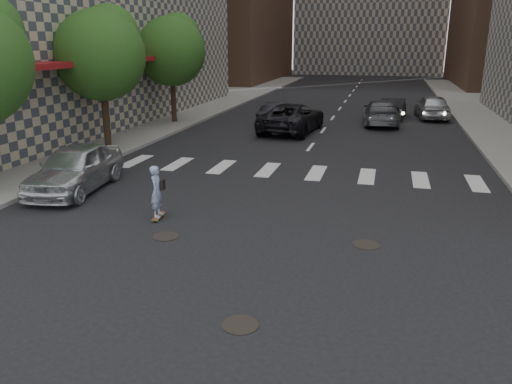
% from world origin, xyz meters
% --- Properties ---
extents(ground, '(160.00, 160.00, 0.00)m').
position_xyz_m(ground, '(0.00, 0.00, 0.00)').
color(ground, black).
rests_on(ground, ground).
extents(sidewalk_left, '(13.00, 80.00, 0.15)m').
position_xyz_m(sidewalk_left, '(-14.50, 20.00, 0.07)').
color(sidewalk_left, gray).
rests_on(sidewalk_left, ground).
extents(tree_b, '(4.20, 4.20, 6.60)m').
position_xyz_m(tree_b, '(-9.45, 11.14, 4.65)').
color(tree_b, '#382619').
rests_on(tree_b, sidewalk_left).
extents(tree_c, '(4.20, 4.20, 6.60)m').
position_xyz_m(tree_c, '(-9.45, 19.14, 4.65)').
color(tree_c, '#382619').
rests_on(tree_c, sidewalk_left).
extents(manhole_a, '(0.70, 0.70, 0.02)m').
position_xyz_m(manhole_a, '(1.20, -2.50, 0.01)').
color(manhole_a, black).
rests_on(manhole_a, ground).
extents(manhole_b, '(0.70, 0.70, 0.02)m').
position_xyz_m(manhole_b, '(-2.00, 1.20, 0.01)').
color(manhole_b, black).
rests_on(manhole_b, ground).
extents(manhole_c, '(0.70, 0.70, 0.02)m').
position_xyz_m(manhole_c, '(3.30, 2.00, 0.01)').
color(manhole_c, black).
rests_on(manhole_c, ground).
extents(skateboarder, '(0.43, 0.84, 1.63)m').
position_xyz_m(skateboarder, '(-2.81, 2.48, 0.85)').
color(skateboarder, brown).
rests_on(skateboarder, ground).
extents(silver_sedan, '(2.49, 5.00, 1.64)m').
position_xyz_m(silver_sedan, '(-6.88, 4.45, 0.82)').
color(silver_sedan, silver).
rests_on(silver_sedan, ground).
extents(traffic_car_a, '(2.06, 4.48, 1.42)m').
position_xyz_m(traffic_car_a, '(-2.85, 20.00, 0.71)').
color(traffic_car_a, black).
rests_on(traffic_car_a, ground).
extents(traffic_car_b, '(2.47, 5.46, 1.55)m').
position_xyz_m(traffic_car_b, '(3.23, 22.00, 0.78)').
color(traffic_car_b, '#4E5055').
rests_on(traffic_car_b, ground).
extents(traffic_car_c, '(3.33, 6.17, 1.65)m').
position_xyz_m(traffic_car_c, '(-1.70, 18.00, 0.82)').
color(traffic_car_c, black).
rests_on(traffic_car_c, ground).
extents(traffic_car_d, '(2.26, 4.89, 1.62)m').
position_xyz_m(traffic_car_d, '(6.50, 25.42, 0.81)').
color(traffic_car_d, '#AAACB1').
rests_on(traffic_car_d, ground).
extents(traffic_car_e, '(1.82, 4.29, 1.38)m').
position_xyz_m(traffic_car_e, '(3.97, 24.93, 0.69)').
color(traffic_car_e, black).
rests_on(traffic_car_e, ground).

